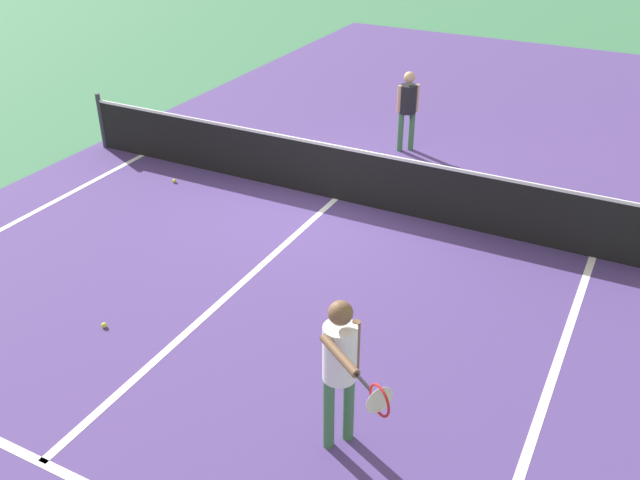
{
  "coord_description": "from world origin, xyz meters",
  "views": [
    {
      "loc": [
        4.52,
        -9.35,
        5.13
      ],
      "look_at": [
        1.2,
        -2.91,
        1.0
      ],
      "focal_mm": 38.86,
      "sensor_mm": 36.0,
      "label": 1
    }
  ],
  "objects_px": {
    "net": "(336,172)",
    "player_near": "(341,361)",
    "tennis_ball_mid_court": "(104,325)",
    "tennis_ball_near_net": "(174,181)",
    "player_far": "(408,104)"
  },
  "relations": [
    {
      "from": "tennis_ball_near_net",
      "to": "player_far",
      "type": "bearing_deg",
      "value": 46.86
    },
    {
      "from": "net",
      "to": "tennis_ball_near_net",
      "type": "height_order",
      "value": "net"
    },
    {
      "from": "net",
      "to": "tennis_ball_mid_court",
      "type": "xyz_separation_m",
      "value": [
        -0.96,
        -4.49,
        -0.46
      ]
    },
    {
      "from": "player_far",
      "to": "tennis_ball_near_net",
      "type": "distance_m",
      "value": 4.55
    },
    {
      "from": "net",
      "to": "player_far",
      "type": "height_order",
      "value": "player_far"
    },
    {
      "from": "player_far",
      "to": "tennis_ball_mid_court",
      "type": "height_order",
      "value": "player_far"
    },
    {
      "from": "player_near",
      "to": "player_far",
      "type": "distance_m",
      "value": 7.73
    },
    {
      "from": "net",
      "to": "player_near",
      "type": "bearing_deg",
      "value": -63.51
    },
    {
      "from": "net",
      "to": "tennis_ball_near_net",
      "type": "bearing_deg",
      "value": -165.71
    },
    {
      "from": "net",
      "to": "player_near",
      "type": "relative_size",
      "value": 6.07
    },
    {
      "from": "tennis_ball_near_net",
      "to": "tennis_ball_mid_court",
      "type": "bearing_deg",
      "value": -63.97
    },
    {
      "from": "player_near",
      "to": "net",
      "type": "bearing_deg",
      "value": 116.49
    },
    {
      "from": "player_near",
      "to": "tennis_ball_mid_court",
      "type": "height_order",
      "value": "player_near"
    },
    {
      "from": "tennis_ball_mid_court",
      "to": "player_far",
      "type": "bearing_deg",
      "value": 80.26
    },
    {
      "from": "net",
      "to": "player_near",
      "type": "distance_m",
      "value": 5.47
    }
  ]
}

